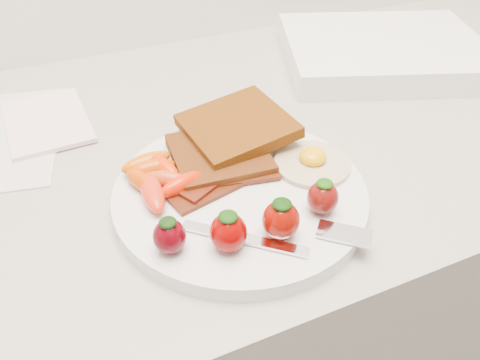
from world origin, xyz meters
name	(u,v)px	position (x,y,z in m)	size (l,w,h in m)	color
counter	(217,330)	(0.00, 1.70, 0.45)	(2.00, 0.60, 0.90)	gray
plate	(240,194)	(-0.01, 1.56, 0.91)	(0.27, 0.27, 0.02)	white
toast_lower	(219,155)	(-0.01, 1.62, 0.93)	(0.10, 0.10, 0.01)	black
toast_upper	(237,126)	(0.02, 1.64, 0.94)	(0.11, 0.11, 0.01)	black
fried_egg	(312,162)	(0.08, 1.57, 0.92)	(0.11, 0.11, 0.02)	silver
bacon_strips	(223,179)	(-0.03, 1.58, 0.92)	(0.13, 0.08, 0.01)	black
baby_carrots	(157,177)	(-0.09, 1.60, 0.93)	(0.08, 0.10, 0.02)	#C54805
strawberries	(255,221)	(-0.03, 1.49, 0.94)	(0.18, 0.06, 0.04)	#490108
fork	(290,236)	(0.00, 1.48, 0.92)	(0.17, 0.10, 0.00)	white
notepad	(47,121)	(-0.19, 1.81, 0.91)	(0.10, 0.15, 0.01)	#F5CDD4
appliance	(383,51)	(0.34, 1.78, 0.92)	(0.31, 0.25, 0.04)	white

